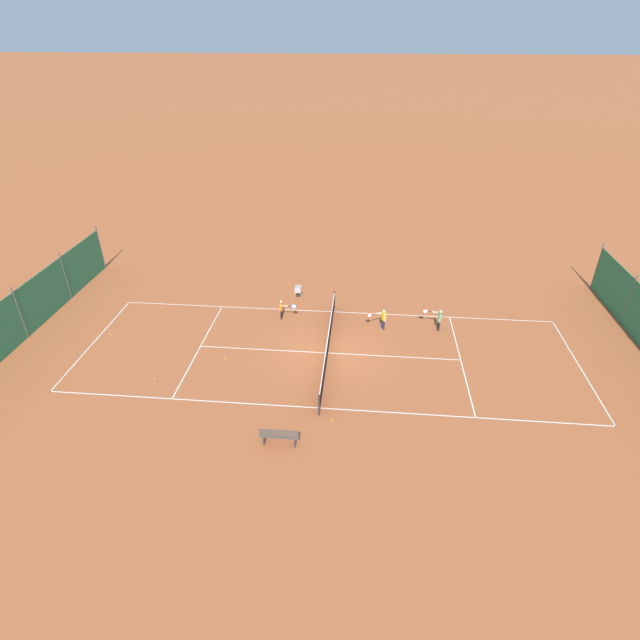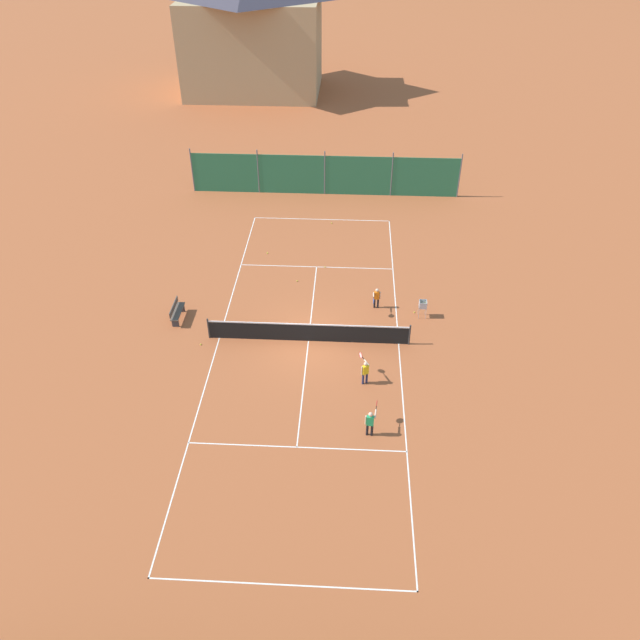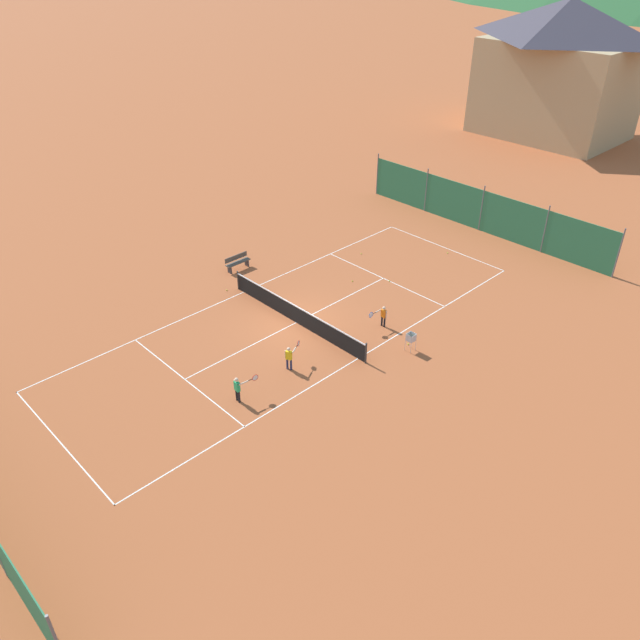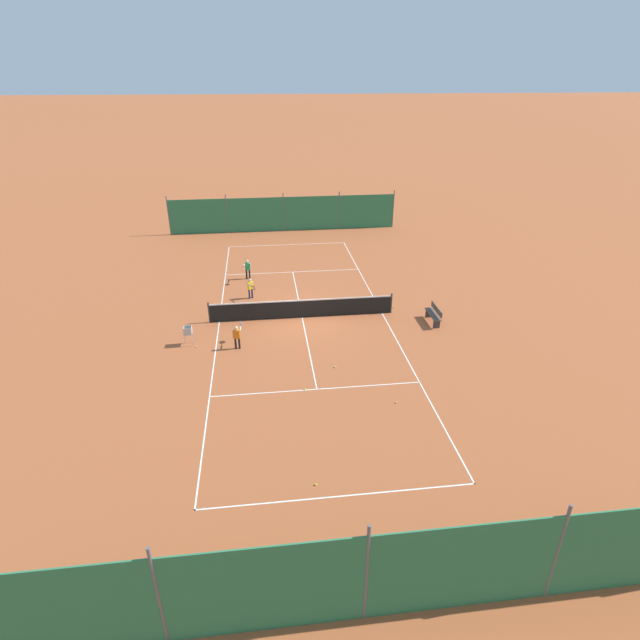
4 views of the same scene
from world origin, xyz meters
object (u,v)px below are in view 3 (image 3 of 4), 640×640
Objects in this scene: tennis_ball_alley_right at (227,290)px; player_near_service at (290,356)px; alpine_chalet at (560,67)px; tennis_net at (296,314)px; courtside_bench at (238,262)px; player_near_baseline at (238,387)px; tennis_ball_by_net_left at (447,253)px; tennis_ball_mid_court at (389,281)px; tennis_ball_alley_left at (352,281)px; tennis_ball_far_corner at (408,344)px; tennis_ball_near_corner at (361,254)px; ball_hopper at (411,338)px; player_far_baseline at (383,315)px.

player_near_service is at bearing -15.87° from tennis_ball_alley_right.
alpine_chalet reaches higher than tennis_ball_alley_right.
tennis_net is 6.12× the size of courtside_bench.
alpine_chalet is at bearing 103.40° from player_near_baseline.
tennis_ball_mid_court is at bearing -91.88° from tennis_ball_by_net_left.
tennis_ball_alley_left is 0.04× the size of courtside_bench.
alpine_chalet is (-10.30, 43.23, 5.13)m from player_near_baseline.
player_near_service is at bearing -75.93° from alpine_chalet.
tennis_ball_far_corner is 37.81m from alpine_chalet.
tennis_ball_near_corner is 0.07× the size of ball_hopper.
alpine_chalet is (-6.65, 32.73, 5.79)m from tennis_ball_alley_left.
player_far_baseline is at bearing -28.35° from tennis_ball_alley_left.
tennis_net is at bearing -11.94° from courtside_bench.
tennis_ball_far_corner is at bearing 26.20° from tennis_net.
ball_hopper is (4.70, -9.22, 0.62)m from tennis_ball_by_net_left.
tennis_ball_alley_left is at bearing -103.39° from tennis_ball_by_net_left.
player_far_baseline is 4.63m from tennis_ball_alley_left.
tennis_ball_far_corner is at bearing -41.01° from tennis_ball_mid_court.
tennis_net is 11.41m from tennis_ball_by_net_left.
tennis_ball_mid_court is (-0.16, -5.02, 0.00)m from tennis_ball_by_net_left.
player_near_baseline is 11.41m from courtside_bench.
alpine_chalet reaches higher than player_near_service.
courtside_bench is at bearing 128.08° from tennis_ball_alley_right.
tennis_ball_by_net_left is (-2.11, 16.97, -0.66)m from player_near_baseline.
tennis_ball_by_net_left is (5.47, 11.95, 0.00)m from tennis_ball_alley_right.
tennis_net is at bearing -138.71° from player_far_baseline.
tennis_ball_mid_court and tennis_ball_alley_left have the same top height.
tennis_ball_alley_right is 8.73m from tennis_ball_mid_court.
player_near_service reaches higher than courtside_bench.
tennis_net is 6.40m from tennis_ball_mid_court.
tennis_net is 10.31× the size of ball_hopper.
tennis_ball_alley_left is at bearing -78.52° from alpine_chalet.
tennis_ball_mid_court is (0.45, 6.37, -0.47)m from tennis_net.
tennis_net is 139.09× the size of tennis_ball_mid_court.
ball_hopper is at bearing 15.06° from tennis_ball_alley_right.
tennis_ball_alley_right and tennis_ball_mid_court have the same top height.
tennis_ball_near_corner is 3.52m from tennis_ball_mid_court.
courtside_bench is at bearing -171.62° from player_far_baseline.
tennis_ball_mid_court is 2.00m from tennis_ball_alley_left.
player_near_service is at bearing -82.24° from tennis_ball_by_net_left.
player_far_baseline is 16.67× the size of tennis_ball_by_net_left.
ball_hopper is (10.16, 2.73, 0.62)m from tennis_ball_alley_right.
tennis_ball_by_net_left is (0.62, 11.39, -0.47)m from tennis_net.
tennis_net is 6.48m from courtside_bench.
tennis_ball_near_corner is 9.83m from ball_hopper.
tennis_net is at bearing -153.80° from tennis_ball_far_corner.
tennis_ball_near_corner is at bearing 110.21° from tennis_net.
tennis_ball_mid_court is (-4.51, 3.93, 0.00)m from tennis_ball_far_corner.
player_near_service is 5.69m from tennis_ball_far_corner.
alpine_chalet is (-2.72, 38.21, 5.79)m from tennis_ball_alley_right.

